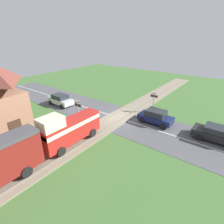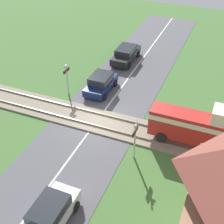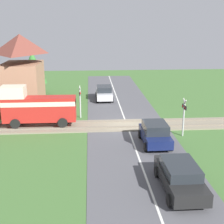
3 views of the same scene
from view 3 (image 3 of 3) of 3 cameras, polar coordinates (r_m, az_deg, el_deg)
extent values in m
plane|color=#426B33|center=(25.33, 2.78, -2.55)|extent=(60.00, 60.00, 0.00)
cube|color=#515156|center=(25.33, 2.78, -2.53)|extent=(48.00, 6.40, 0.02)
cube|color=silver|center=(25.33, 2.78, -2.50)|extent=(48.00, 0.12, 0.00)
cube|color=gray|center=(25.32, 2.78, -2.42)|extent=(2.80, 48.00, 0.12)
cube|color=slate|center=(24.60, 2.98, -2.69)|extent=(0.10, 48.00, 0.12)
cube|color=slate|center=(25.96, 2.59, -1.66)|extent=(0.10, 48.00, 0.12)
cube|color=red|center=(25.02, -13.09, 0.55)|extent=(1.35, 5.63, 1.90)
cube|color=beige|center=(24.89, -13.17, 1.71)|extent=(1.37, 5.63, 0.36)
cube|color=beige|center=(25.07, -17.63, 3.54)|extent=(1.35, 1.80, 0.90)
cylinder|color=black|center=(24.38, -9.02, -1.96)|extent=(0.14, 0.76, 0.76)
cylinder|color=black|center=(25.75, -8.76, -0.96)|extent=(0.14, 0.76, 0.76)
cylinder|color=black|center=(24.97, -17.29, -2.08)|extent=(0.14, 0.76, 0.76)
cylinder|color=black|center=(26.30, -16.61, -1.10)|extent=(0.14, 0.76, 0.76)
cube|color=#141E4C|center=(21.64, 7.85, -4.35)|extent=(3.73, 1.69, 0.60)
cube|color=#23282D|center=(21.43, 7.91, -2.80)|extent=(2.05, 1.55, 0.64)
cylinder|color=black|center=(22.71, 5.11, -4.06)|extent=(0.60, 0.18, 0.60)
cylinder|color=black|center=(23.03, 9.27, -3.92)|extent=(0.60, 0.18, 0.60)
cylinder|color=black|center=(20.49, 6.18, -6.40)|extent=(0.60, 0.18, 0.60)
cylinder|color=black|center=(20.84, 10.77, -6.20)|extent=(0.60, 0.18, 0.60)
cube|color=silver|center=(33.57, -1.44, 3.27)|extent=(3.85, 1.63, 0.64)
cube|color=#23282D|center=(33.44, -1.44, 4.28)|extent=(2.12, 1.50, 0.56)
cylinder|color=black|center=(32.47, 0.11, 2.25)|extent=(0.60, 0.18, 0.60)
cylinder|color=black|center=(32.40, -2.77, 2.20)|extent=(0.60, 0.18, 0.60)
cylinder|color=black|center=(34.90, -0.19, 3.24)|extent=(0.60, 0.18, 0.60)
cylinder|color=black|center=(34.83, -2.87, 3.19)|extent=(0.60, 0.18, 0.60)
cube|color=black|center=(16.24, 12.27, -11.79)|extent=(4.33, 1.72, 0.65)
cube|color=#23282D|center=(15.98, 12.40, -9.97)|extent=(2.38, 1.58, 0.51)
cylinder|color=black|center=(17.39, 8.15, -10.78)|extent=(0.60, 0.18, 0.60)
cylinder|color=black|center=(17.82, 13.65, -10.41)|extent=(0.60, 0.18, 0.60)
cylinder|color=black|center=(15.01, 10.45, -15.61)|extent=(0.60, 0.18, 0.60)
cylinder|color=black|center=(15.50, 16.83, -14.97)|extent=(0.60, 0.18, 0.60)
cylinder|color=#B7B7B7|center=(23.31, 12.95, -1.14)|extent=(0.12, 0.12, 2.71)
cube|color=black|center=(23.07, 13.09, 0.92)|extent=(0.90, 0.08, 0.28)
sphere|color=red|center=(22.82, 13.28, 0.74)|extent=(0.18, 0.18, 0.18)
sphere|color=red|center=(23.32, 12.90, 1.09)|extent=(0.18, 0.18, 0.18)
cube|color=silver|center=(23.01, 13.13, 1.49)|extent=(0.72, 0.04, 0.72)
cube|color=silver|center=(23.01, 13.13, 1.49)|extent=(0.72, 0.04, 0.72)
cylinder|color=#B7B7B7|center=(27.24, -5.84, 1.71)|extent=(0.12, 0.12, 2.71)
cube|color=black|center=(27.04, -5.90, 3.49)|extent=(0.90, 0.08, 0.28)
sphere|color=red|center=(27.30, -5.88, 3.61)|extent=(0.18, 0.18, 0.18)
sphere|color=red|center=(26.78, -5.91, 3.36)|extent=(0.18, 0.18, 0.18)
cube|color=silver|center=(26.99, -5.91, 3.98)|extent=(0.72, 0.04, 0.72)
cube|color=silver|center=(26.99, -5.91, 3.98)|extent=(0.72, 0.04, 0.72)
cube|color=#AD7A5B|center=(32.23, -15.95, 4.85)|extent=(5.18, 3.57, 4.27)
pyramid|color=brown|center=(31.73, -16.51, 11.87)|extent=(5.59, 3.86, 1.83)
cube|color=#472D1E|center=(29.97, -16.76, 1.83)|extent=(0.06, 1.10, 2.10)
cylinder|color=#333338|center=(28.82, -17.85, 0.45)|extent=(0.41, 0.41, 1.39)
sphere|color=tan|center=(28.62, -17.99, 2.03)|extent=(0.25, 0.25, 0.25)
cylinder|color=brown|center=(37.39, -14.01, 4.19)|extent=(0.24, 0.24, 1.31)
cone|color=#387A33|center=(36.97, -14.28, 7.97)|extent=(3.06, 3.06, 3.67)
camera|label=1|loc=(18.03, -49.05, 13.55)|focal=28.00mm
camera|label=2|loc=(41.25, -12.36, 24.66)|focal=50.00mm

